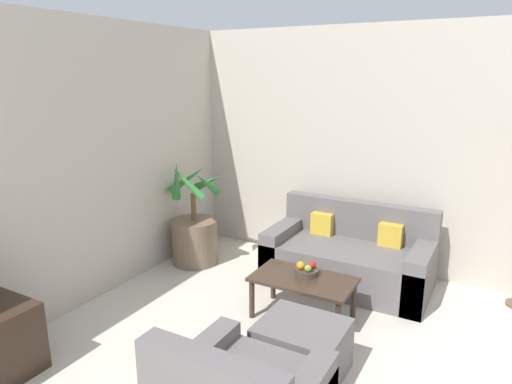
# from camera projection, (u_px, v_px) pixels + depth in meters

# --- Properties ---
(wall_back) EXTENTS (7.65, 0.06, 2.70)m
(wall_back) POSITION_uv_depth(u_px,v_px,m) (460.00, 158.00, 4.63)
(wall_back) COLOR #BCB2A3
(wall_back) RESTS_ON ground_plane
(wall_left) EXTENTS (0.06, 7.34, 2.70)m
(wall_left) POSITION_uv_depth(u_px,v_px,m) (4.00, 182.00, 3.62)
(wall_left) COLOR #BCB2A3
(wall_left) RESTS_ON ground_plane
(potted_palm) EXTENTS (0.66, 0.66, 1.22)m
(potted_palm) POSITION_uv_depth(u_px,v_px,m) (195.00, 233.00, 5.36)
(potted_palm) COLOR brown
(potted_palm) RESTS_ON ground_plane
(sofa_loveseat) EXTENTS (1.69, 0.85, 0.84)m
(sofa_loveseat) POSITION_uv_depth(u_px,v_px,m) (349.00, 258.00, 4.85)
(sofa_loveseat) COLOR #605B5B
(sofa_loveseat) RESTS_ON ground_plane
(coffee_table) EXTENTS (0.91, 0.52, 0.40)m
(coffee_table) POSITION_uv_depth(u_px,v_px,m) (303.00, 284.00, 4.12)
(coffee_table) COLOR #38281E
(coffee_table) RESTS_ON ground_plane
(fruit_bowl) EXTENTS (0.22, 0.22, 0.06)m
(fruit_bowl) POSITION_uv_depth(u_px,v_px,m) (307.00, 272.00, 4.17)
(fruit_bowl) COLOR #42382D
(fruit_bowl) RESTS_ON coffee_table
(apple_red) EXTENTS (0.07, 0.07, 0.07)m
(apple_red) POSITION_uv_depth(u_px,v_px,m) (312.00, 265.00, 4.17)
(apple_red) COLOR red
(apple_red) RESTS_ON fruit_bowl
(apple_green) EXTENTS (0.07, 0.07, 0.07)m
(apple_green) POSITION_uv_depth(u_px,v_px,m) (308.00, 268.00, 4.10)
(apple_green) COLOR olive
(apple_green) RESTS_ON fruit_bowl
(orange_fruit) EXTENTS (0.08, 0.08, 0.08)m
(orange_fruit) POSITION_uv_depth(u_px,v_px,m) (301.00, 266.00, 4.14)
(orange_fruit) COLOR orange
(orange_fruit) RESTS_ON fruit_bowl
(ottoman) EXTENTS (0.63, 0.54, 0.40)m
(ottoman) POSITION_uv_depth(u_px,v_px,m) (302.00, 348.00, 3.41)
(ottoman) COLOR #605B5B
(ottoman) RESTS_ON ground_plane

